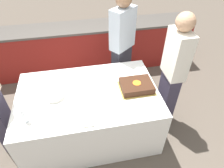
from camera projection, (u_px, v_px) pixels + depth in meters
ground_plane at (92, 130)px, 3.04m from camera, size 14.00×14.00×0.00m
back_counter at (81, 48)px, 3.95m from camera, size 4.40×0.58×0.92m
dining_table at (90, 113)px, 2.78m from camera, size 1.79×1.15×0.78m
cake at (136, 86)px, 2.56m from camera, size 0.44×0.35×0.10m
plate_stack at (54, 95)px, 2.45m from camera, size 0.23×0.23×0.08m
wine_glass at (23, 114)px, 2.11m from camera, size 0.06×0.06×0.18m
side_plate_near_cake at (127, 73)px, 2.83m from camera, size 0.21×0.21×0.00m
utensil_pile at (88, 123)px, 2.16m from camera, size 0.13×0.11×0.02m
person_cutting_cake at (122, 47)px, 3.11m from camera, size 0.43×0.40×1.75m
person_seated_right at (172, 74)px, 2.60m from camera, size 0.22×0.35×1.73m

